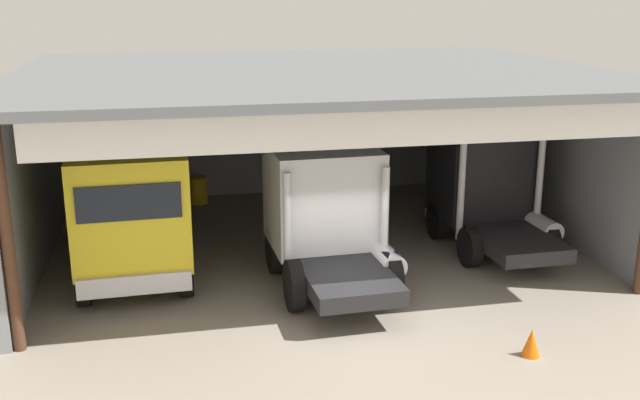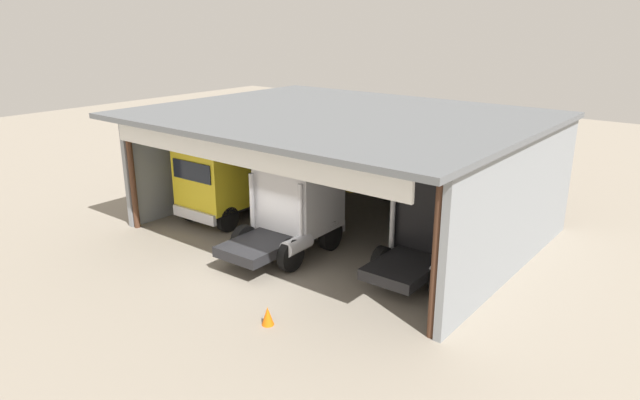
% 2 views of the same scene
% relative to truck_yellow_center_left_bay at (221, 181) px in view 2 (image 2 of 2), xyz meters
% --- Properties ---
extents(ground_plane, '(80.00, 80.00, 0.00)m').
position_rel_truck_yellow_center_left_bay_xyz_m(ground_plane, '(4.68, -2.97, -1.76)').
color(ground_plane, gray).
rests_on(ground_plane, ground).
extents(workshop_shed, '(14.74, 12.13, 4.87)m').
position_rel_truck_yellow_center_left_bay_xyz_m(workshop_shed, '(4.68, 3.23, 1.72)').
color(workshop_shed, gray).
rests_on(workshop_shed, ground).
extents(truck_yellow_center_left_bay, '(2.82, 5.35, 3.35)m').
position_rel_truck_yellow_center_left_bay_xyz_m(truck_yellow_center_left_bay, '(0.00, 0.00, 0.00)').
color(truck_yellow_center_left_bay, yellow).
rests_on(truck_yellow_center_left_bay, ground).
extents(truck_white_center_bay, '(2.78, 4.95, 3.23)m').
position_rel_truck_yellow_center_left_bay_xyz_m(truck_white_center_bay, '(4.56, -0.50, -0.04)').
color(truck_white_center_bay, white).
rests_on(truck_white_center_bay, ground).
extents(truck_black_left_bay, '(2.64, 4.71, 3.65)m').
position_rel_truck_yellow_center_left_bay_xyz_m(truck_black_left_bay, '(9.40, 1.19, 0.12)').
color(truck_black_left_bay, black).
rests_on(truck_black_left_bay, ground).
extents(oil_drum, '(0.58, 0.58, 0.88)m').
position_rel_truck_yellow_center_left_bay_xyz_m(oil_drum, '(1.86, 6.95, -1.32)').
color(oil_drum, gold).
rests_on(oil_drum, ground).
extents(tool_cart, '(0.90, 0.60, 1.00)m').
position_rel_truck_yellow_center_left_bay_xyz_m(tool_cart, '(6.78, 6.74, -1.26)').
color(tool_cart, black).
rests_on(tool_cart, ground).
extents(traffic_cone, '(0.36, 0.36, 0.56)m').
position_rel_truck_yellow_center_left_bay_xyz_m(traffic_cone, '(7.57, -5.15, -1.48)').
color(traffic_cone, orange).
rests_on(traffic_cone, ground).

